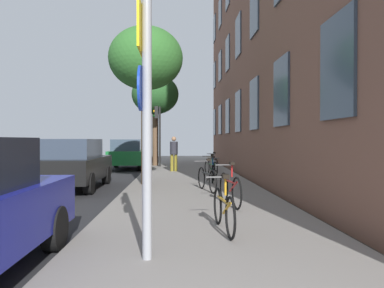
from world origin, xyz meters
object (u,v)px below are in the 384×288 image
at_px(bicycle_2, 207,178).
at_px(bicycle_1, 230,188).
at_px(tree_near, 146,60).
at_px(bicycle_5, 214,163).
at_px(bicycle_4, 211,167).
at_px(car_3, 133,150).
at_px(pedestrian_0, 174,151).
at_px(car_1, 74,163).
at_px(bicycle_0, 224,209).
at_px(bicycle_3, 213,172).
at_px(traffic_light, 158,123).
at_px(tree_far, 155,95).
at_px(car_2, 127,154).
at_px(sign_post, 145,100).

bearing_deg(bicycle_2, bicycle_1, -82.30).
height_order(tree_near, bicycle_1, tree_near).
xyz_separation_m(tree_near, bicycle_5, (2.81, 5.42, -3.79)).
distance_m(bicycle_4, car_3, 14.19).
relative_size(bicycle_2, bicycle_4, 1.04).
xyz_separation_m(pedestrian_0, car_1, (-3.21, -5.50, -0.22)).
xyz_separation_m(bicycle_4, car_3, (-4.77, 13.35, 0.37)).
bearing_deg(bicycle_1, pedestrian_0, 98.00).
relative_size(bicycle_2, bicycle_5, 1.07).
bearing_deg(tree_near, pedestrian_0, 80.14).
relative_size(bicycle_0, bicycle_3, 1.05).
relative_size(traffic_light, bicycle_4, 2.18).
distance_m(bicycle_1, car_1, 5.98).
relative_size(traffic_light, tree_far, 0.67).
height_order(pedestrian_0, car_3, pedestrian_0).
bearing_deg(bicycle_5, bicycle_1, -93.51).
relative_size(tree_far, pedestrian_0, 3.22).
relative_size(pedestrian_0, car_2, 0.39).
distance_m(traffic_light, bicycle_4, 6.36).
bearing_deg(car_2, bicycle_4, -50.67).
distance_m(bicycle_5, car_3, 12.10).
bearing_deg(bicycle_1, tree_near, 117.99).
height_order(bicycle_0, car_1, car_1).
relative_size(bicycle_1, car_1, 0.42).
bearing_deg(bicycle_4, car_3, 109.67).
relative_size(bicycle_2, bicycle_3, 1.05).
bearing_deg(car_2, car_1, -94.53).
bearing_deg(pedestrian_0, car_3, 106.05).
xyz_separation_m(sign_post, bicycle_2, (1.28, 6.17, -1.61)).
distance_m(traffic_light, bicycle_1, 13.03).
bearing_deg(tree_far, car_3, 106.78).
relative_size(car_1, car_2, 0.98).
bearing_deg(bicycle_1, bicycle_3, 88.91).
relative_size(sign_post, bicycle_3, 2.19).
relative_size(tree_far, bicycle_0, 3.15).
xyz_separation_m(tree_far, bicycle_3, (2.51, -8.76, -3.73)).
relative_size(sign_post, tree_near, 0.67).
distance_m(bicycle_3, car_1, 4.73).
bearing_deg(sign_post, tree_far, 92.71).
distance_m(bicycle_2, car_3, 18.64).
relative_size(traffic_light, bicycle_1, 2.01).
distance_m(traffic_light, bicycle_2, 10.65).
distance_m(bicycle_0, pedestrian_0, 11.83).
height_order(sign_post, bicycle_5, sign_post).
bearing_deg(car_3, bicycle_4, -70.33).
relative_size(bicycle_2, car_3, 0.41).
bearing_deg(bicycle_5, bicycle_4, -98.23).
distance_m(sign_post, tree_far, 17.47).
xyz_separation_m(pedestrian_0, car_2, (-2.55, 2.83, -0.22)).
distance_m(bicycle_0, bicycle_2, 4.80).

